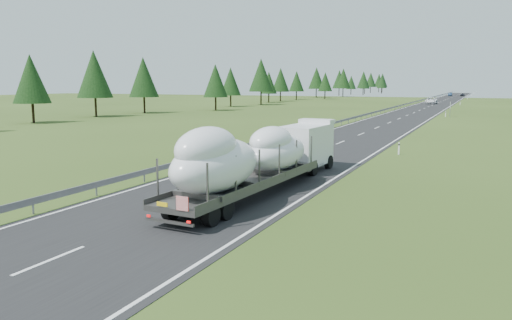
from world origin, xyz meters
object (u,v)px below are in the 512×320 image
at_px(boat_truck, 260,155).
at_px(distant_car_blue, 450,94).
at_px(highway_sign, 450,106).
at_px(distant_van, 431,101).
at_px(distant_car_dark, 462,95).

xyz_separation_m(boat_truck, distant_car_blue, (-4.09, 212.97, -1.33)).
bearing_deg(highway_sign, distant_van, 98.67).
relative_size(highway_sign, distant_van, 0.42).
relative_size(distant_van, distant_car_blue, 1.40).
distance_m(boat_truck, distant_van, 122.66).
distance_m(boat_truck, distant_car_dark, 211.10).
bearing_deg(distant_car_dark, distant_car_blue, 165.59).
distance_m(highway_sign, distant_car_blue, 145.50).
relative_size(highway_sign, distant_car_blue, 0.58).
xyz_separation_m(distant_van, distant_car_blue, (-0.84, 90.36, -0.13)).
bearing_deg(distant_car_dark, highway_sign, -82.60).
height_order(highway_sign, distant_car_dark, highway_sign).
xyz_separation_m(distant_van, distant_car_dark, (4.27, 88.48, -0.23)).
bearing_deg(highway_sign, distant_car_dark, 91.64).
distance_m(distant_van, distant_car_dark, 88.59).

